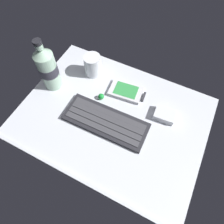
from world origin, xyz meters
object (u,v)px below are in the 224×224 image
keyboard (106,121)px  charger_block (165,115)px  trackball_mouse (101,97)px  handheld_device (127,92)px  water_bottle (48,68)px  juice_cup (93,66)px

keyboard → charger_block: bearing=33.5°
keyboard → trackball_mouse: 10.18cm
keyboard → charger_block: 20.50cm
handheld_device → water_bottle: 29.57cm
keyboard → charger_block: charger_block is taller
water_bottle → charger_block: water_bottle is taller
handheld_device → trackball_mouse: trackball_mouse is taller
handheld_device → charger_block: charger_block is taller
handheld_device → water_bottle: water_bottle is taller
keyboard → water_bottle: bearing=167.4°
handheld_device → trackball_mouse: 10.06cm
keyboard → juice_cup: juice_cup is taller
charger_block → handheld_device: bearing=168.0°
juice_cup → charger_block: bearing=-11.0°
keyboard → trackball_mouse: size_ratio=13.27×
water_bottle → handheld_device: bearing=18.3°
handheld_device → charger_block: bearing=-12.0°
juice_cup → water_bottle: water_bottle is taller
juice_cup → trackball_mouse: size_ratio=3.86×
juice_cup → trackball_mouse: 13.00cm
water_bottle → charger_block: (42.52, 5.62, -7.81)cm
keyboard → juice_cup: 23.06cm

